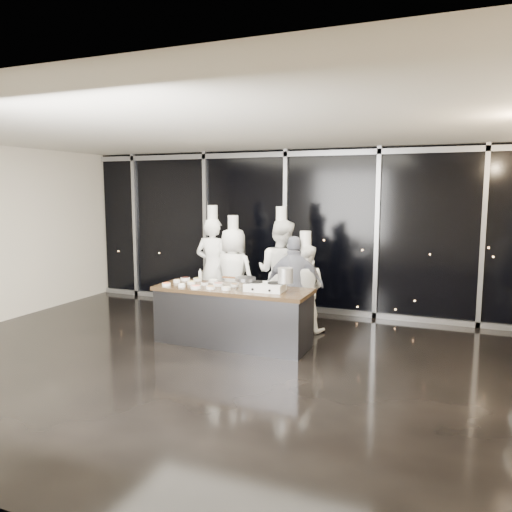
% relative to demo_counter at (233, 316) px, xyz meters
% --- Properties ---
extents(ground, '(9.00, 9.00, 0.00)m').
position_rel_demo_counter_xyz_m(ground, '(0.00, -0.90, -0.45)').
color(ground, black).
rests_on(ground, ground).
extents(room_shell, '(9.02, 7.02, 3.21)m').
position_rel_demo_counter_xyz_m(room_shell, '(0.18, -0.90, 1.79)').
color(room_shell, beige).
rests_on(room_shell, ground).
extents(window_wall, '(8.90, 0.11, 3.20)m').
position_rel_demo_counter_xyz_m(window_wall, '(0.00, 2.53, 1.14)').
color(window_wall, black).
rests_on(window_wall, ground).
extents(demo_counter, '(2.46, 0.86, 0.90)m').
position_rel_demo_counter_xyz_m(demo_counter, '(0.00, 0.00, 0.00)').
color(demo_counter, '#343439').
rests_on(demo_counter, ground).
extents(stove, '(0.59, 0.39, 0.14)m').
position_rel_demo_counter_xyz_m(stove, '(0.56, -0.05, 0.51)').
color(stove, white).
rests_on(stove, demo_counter).
extents(frying_pan, '(0.55, 0.33, 0.05)m').
position_rel_demo_counter_xyz_m(frying_pan, '(0.24, -0.08, 0.61)').
color(frying_pan, gray).
rests_on(frying_pan, stove).
extents(stock_pot, '(0.24, 0.24, 0.23)m').
position_rel_demo_counter_xyz_m(stock_pot, '(0.87, -0.02, 0.70)').
color(stock_pot, '#ADADAF').
rests_on(stock_pot, stove).
extents(prep_bowls, '(1.16, 0.73, 0.05)m').
position_rel_demo_counter_xyz_m(prep_bowls, '(-0.55, -0.01, 0.47)').
color(prep_bowls, white).
rests_on(prep_bowls, demo_counter).
extents(squeeze_bottle, '(0.06, 0.06, 0.21)m').
position_rel_demo_counter_xyz_m(squeeze_bottle, '(-0.76, 0.34, 0.54)').
color(squeeze_bottle, silver).
rests_on(squeeze_bottle, demo_counter).
extents(chef_far_left, '(0.71, 0.49, 2.13)m').
position_rel_demo_counter_xyz_m(chef_far_left, '(-1.05, 1.38, 0.51)').
color(chef_far_left, white).
rests_on(chef_far_left, ground).
extents(chef_left, '(0.90, 0.64, 1.95)m').
position_rel_demo_counter_xyz_m(chef_left, '(-0.59, 1.30, 0.42)').
color(chef_left, white).
rests_on(chef_left, ground).
extents(chef_center, '(0.99, 0.81, 2.12)m').
position_rel_demo_counter_xyz_m(chef_center, '(0.31, 1.37, 0.50)').
color(chef_center, white).
rests_on(chef_center, ground).
extents(guest, '(1.03, 0.61, 1.65)m').
position_rel_demo_counter_xyz_m(guest, '(0.70, 0.98, 0.37)').
color(guest, '#141B38').
rests_on(guest, ground).
extents(chef_right, '(0.73, 0.57, 1.72)m').
position_rel_demo_counter_xyz_m(chef_right, '(0.83, 1.13, 0.31)').
color(chef_right, white).
rests_on(chef_right, ground).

